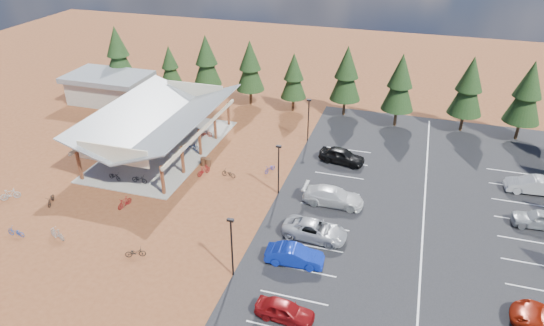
% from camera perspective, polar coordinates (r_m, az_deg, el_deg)
% --- Properties ---
extents(ground, '(140.00, 140.00, 0.00)m').
position_cam_1_polar(ground, '(46.54, -5.88, -3.85)').
color(ground, brown).
rests_on(ground, ground).
extents(asphalt_lot, '(27.00, 44.00, 0.04)m').
position_cam_1_polar(asphalt_lot, '(46.24, 17.45, -5.41)').
color(asphalt_lot, black).
rests_on(asphalt_lot, ground).
extents(concrete_pad, '(10.60, 18.60, 0.10)m').
position_cam_1_polar(concrete_pad, '(55.99, -12.64, 1.61)').
color(concrete_pad, gray).
rests_on(concrete_pad, ground).
extents(bike_pavilion, '(11.65, 19.40, 4.97)m').
position_cam_1_polar(bike_pavilion, '(54.41, -13.06, 5.14)').
color(bike_pavilion, '#562718').
rests_on(bike_pavilion, concrete_pad).
extents(outbuilding, '(11.00, 7.00, 3.90)m').
position_cam_1_polar(outbuilding, '(70.91, -18.60, 8.41)').
color(outbuilding, '#ADA593').
rests_on(outbuilding, ground).
extents(lamp_post_0, '(0.50, 0.25, 5.14)m').
position_cam_1_polar(lamp_post_0, '(35.70, -4.77, -9.41)').
color(lamp_post_0, black).
rests_on(lamp_post_0, ground).
extents(lamp_post_1, '(0.50, 0.25, 5.14)m').
position_cam_1_polar(lamp_post_1, '(45.14, 0.78, -0.39)').
color(lamp_post_1, black).
rests_on(lamp_post_1, ground).
extents(lamp_post_2, '(0.50, 0.25, 5.14)m').
position_cam_1_polar(lamp_post_2, '(55.58, 4.31, 5.40)').
color(lamp_post_2, black).
rests_on(lamp_post_2, ground).
extents(trash_bin_0, '(0.60, 0.60, 0.90)m').
position_cam_1_polar(trash_bin_0, '(51.48, -7.55, 0.07)').
color(trash_bin_0, '#442918').
rests_on(trash_bin_0, ground).
extents(trash_bin_1, '(0.60, 0.60, 0.90)m').
position_cam_1_polar(trash_bin_1, '(51.71, -8.07, 0.17)').
color(trash_bin_1, '#442918').
rests_on(trash_bin_1, ground).
extents(pine_0, '(4.07, 4.07, 9.49)m').
position_cam_1_polar(pine_0, '(73.28, -17.69, 12.31)').
color(pine_0, '#382314').
rests_on(pine_0, ground).
extents(pine_1, '(3.05, 3.05, 7.09)m').
position_cam_1_polar(pine_1, '(70.57, -11.91, 11.19)').
color(pine_1, '#382314').
rests_on(pine_1, ground).
extents(pine_2, '(3.89, 3.89, 9.05)m').
position_cam_1_polar(pine_2, '(67.65, -7.72, 11.85)').
color(pine_2, '#382314').
rests_on(pine_2, ground).
extents(pine_3, '(3.79, 3.79, 8.83)m').
position_cam_1_polar(pine_3, '(65.31, -2.59, 11.33)').
color(pine_3, '#382314').
rests_on(pine_3, ground).
extents(pine_4, '(3.36, 3.36, 7.82)m').
position_cam_1_polar(pine_4, '(63.32, 2.58, 10.17)').
color(pine_4, '#382314').
rests_on(pine_4, ground).
extents(pine_5, '(3.92, 3.92, 9.13)m').
position_cam_1_polar(pine_5, '(62.34, 8.77, 10.34)').
color(pine_5, '#382314').
rests_on(pine_5, ground).
extents(pine_6, '(3.92, 3.92, 9.13)m').
position_cam_1_polar(pine_6, '(60.44, 14.83, 9.12)').
color(pine_6, '#382314').
rests_on(pine_6, ground).
extents(pine_7, '(3.98, 3.98, 9.26)m').
position_cam_1_polar(pine_7, '(61.50, 22.17, 8.35)').
color(pine_7, '#382314').
rests_on(pine_7, ground).
extents(pine_8, '(4.06, 4.06, 9.46)m').
position_cam_1_polar(pine_8, '(61.81, 27.86, 7.33)').
color(pine_8, '#382314').
rests_on(pine_8, ground).
extents(bike_0, '(1.64, 0.91, 0.82)m').
position_cam_1_polar(bike_0, '(50.94, -18.03, -1.48)').
color(bike_0, black).
rests_on(bike_0, concrete_pad).
extents(bike_1, '(1.86, 0.93, 1.07)m').
position_cam_1_polar(bike_1, '(54.73, -15.55, 1.25)').
color(bike_1, gray).
rests_on(bike_1, concrete_pad).
extents(bike_2, '(1.97, 1.22, 0.98)m').
position_cam_1_polar(bike_2, '(57.36, -15.73, 2.49)').
color(bike_2, navy).
rests_on(bike_2, concrete_pad).
extents(bike_3, '(1.83, 0.59, 1.09)m').
position_cam_1_polar(bike_3, '(61.41, -12.87, 4.70)').
color(bike_3, maroon).
rests_on(bike_3, concrete_pad).
extents(bike_4, '(1.69, 0.64, 0.88)m').
position_cam_1_polar(bike_4, '(49.66, -15.34, -1.83)').
color(bike_4, black).
rests_on(bike_4, concrete_pad).
extents(bike_5, '(1.91, 1.08, 1.10)m').
position_cam_1_polar(bike_5, '(53.50, -12.37, 1.03)').
color(bike_5, '#9B9DA4').
rests_on(bike_5, concrete_pad).
extents(bike_6, '(1.88, 0.78, 0.97)m').
position_cam_1_polar(bike_6, '(54.86, -9.53, 1.97)').
color(bike_6, navy).
rests_on(bike_6, concrete_pad).
extents(bike_7, '(1.65, 0.73, 0.96)m').
position_cam_1_polar(bike_7, '(57.71, -7.81, 3.51)').
color(bike_7, maroon).
rests_on(bike_7, concrete_pad).
extents(bike_8, '(1.29, 1.87, 0.93)m').
position_cam_1_polar(bike_8, '(49.35, -24.57, -3.92)').
color(bike_8, black).
rests_on(bike_8, ground).
extents(bike_9, '(1.65, 1.56, 1.07)m').
position_cam_1_polar(bike_9, '(51.72, -28.44, -3.27)').
color(bike_9, '#929699').
rests_on(bike_9, ground).
extents(bike_10, '(1.60, 0.58, 0.84)m').
position_cam_1_polar(bike_10, '(46.18, -27.91, -7.21)').
color(bike_10, '#163D96').
rests_on(bike_10, ground).
extents(bike_11, '(0.83, 1.74, 1.01)m').
position_cam_1_polar(bike_11, '(46.45, -16.96, -4.43)').
color(bike_11, maroon).
rests_on(bike_11, ground).
extents(bike_12, '(1.71, 1.16, 0.85)m').
position_cam_1_polar(bike_12, '(40.29, -15.77, -10.09)').
color(bike_12, black).
rests_on(bike_12, ground).
extents(bike_13, '(1.80, 0.90, 1.04)m').
position_cam_1_polar(bike_13, '(44.30, -23.96, -7.61)').
color(bike_13, gray).
rests_on(bike_13, ground).
extents(bike_14, '(1.10, 1.62, 0.80)m').
position_cam_1_polar(bike_14, '(49.99, -0.24, -0.65)').
color(bike_14, navy).
rests_on(bike_14, ground).
extents(bike_15, '(1.11, 1.75, 1.02)m').
position_cam_1_polar(bike_15, '(49.94, -8.02, -0.85)').
color(bike_15, maroon).
rests_on(bike_15, ground).
extents(bike_16, '(1.63, 0.77, 0.82)m').
position_cam_1_polar(bike_16, '(49.29, -5.15, -1.24)').
color(bike_16, black).
rests_on(bike_16, ground).
extents(car_0, '(4.15, 1.90, 1.38)m').
position_cam_1_polar(car_0, '(33.89, 1.52, -16.95)').
color(car_0, maroon).
rests_on(car_0, asphalt_lot).
extents(car_1, '(4.62, 1.87, 1.49)m').
position_cam_1_polar(car_1, '(38.01, 2.68, -10.81)').
color(car_1, '#0D259D').
rests_on(car_1, asphalt_lot).
extents(car_2, '(5.53, 2.83, 1.50)m').
position_cam_1_polar(car_2, '(40.68, 5.08, -7.85)').
color(car_2, '#9B9CA1').
rests_on(car_2, asphalt_lot).
extents(car_3, '(5.62, 2.30, 1.63)m').
position_cam_1_polar(car_3, '(44.99, 7.21, -3.90)').
color(car_3, silver).
rests_on(car_3, asphalt_lot).
extents(car_4, '(5.10, 2.79, 1.64)m').
position_cam_1_polar(car_4, '(52.03, 8.23, 0.86)').
color(car_4, black).
rests_on(car_4, asphalt_lot).
extents(car_8, '(4.65, 2.05, 1.56)m').
position_cam_1_polar(car_8, '(47.65, 29.00, -5.77)').
color(car_8, '#989CA0').
rests_on(car_8, asphalt_lot).
extents(car_9, '(4.98, 2.05, 1.60)m').
position_cam_1_polar(car_9, '(52.62, 28.29, -2.29)').
color(car_9, '#B5B5B5').
rests_on(car_9, asphalt_lot).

